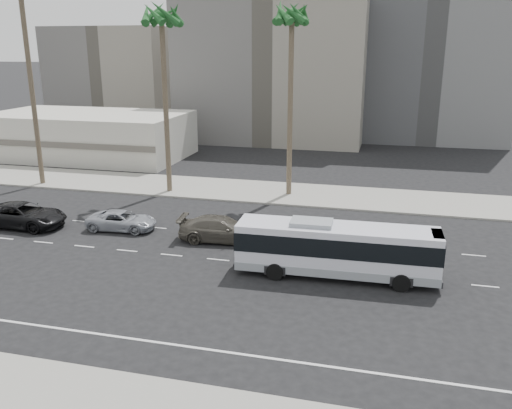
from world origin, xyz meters
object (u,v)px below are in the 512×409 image
(palm_mid, at_px, (162,21))
(car_b, at_px, (122,221))
(city_bus, at_px, (336,248))
(car_a, at_px, (222,229))
(palm_near, at_px, (292,20))
(car_c, at_px, (23,215))

(palm_mid, bearing_deg, car_b, -86.00)
(city_bus, distance_m, car_a, 8.76)
(palm_near, height_order, palm_mid, palm_mid)
(car_a, bearing_deg, car_b, 80.80)
(city_bus, relative_size, car_b, 2.32)
(palm_near, xyz_separation_m, palm_mid, (-10.31, -1.55, -0.04))
(car_a, height_order, car_b, car_a)
(car_b, xyz_separation_m, car_c, (-7.09, -1.10, 0.19))
(city_bus, height_order, car_c, city_bus)
(car_a, distance_m, car_b, 7.44)
(car_a, bearing_deg, city_bus, -121.70)
(car_a, xyz_separation_m, palm_near, (2.19, 12.03, 13.47))
(car_a, xyz_separation_m, car_b, (-7.43, 0.42, -0.15))
(car_c, bearing_deg, palm_near, -52.67)
(city_bus, relative_size, car_c, 1.81)
(car_b, height_order, palm_near, palm_near)
(car_b, distance_m, palm_mid, 16.91)
(car_b, distance_m, palm_near, 20.32)
(car_c, bearing_deg, palm_mid, -29.73)
(car_a, distance_m, car_c, 14.53)
(city_bus, height_order, palm_near, palm_near)
(car_c, xyz_separation_m, palm_near, (16.70, 12.71, 13.43))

